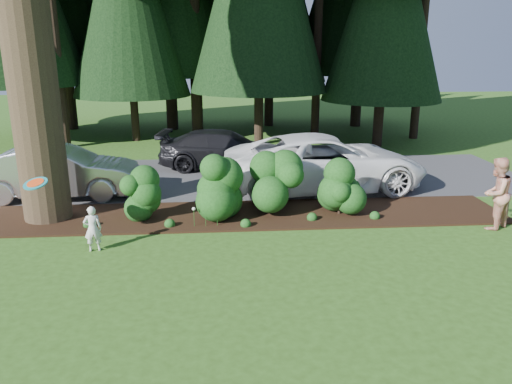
{
  "coord_description": "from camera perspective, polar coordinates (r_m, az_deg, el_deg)",
  "views": [
    {
      "loc": [
        0.07,
        -9.89,
        4.58
      ],
      "look_at": [
        0.92,
        1.17,
        1.3
      ],
      "focal_mm": 35.0,
      "sensor_mm": 36.0,
      "label": 1
    }
  ],
  "objects": [
    {
      "name": "ground",
      "position": [
        10.9,
        -4.4,
        -8.43
      ],
      "size": [
        80.0,
        80.0,
        0.0
      ],
      "primitive_type": "plane",
      "color": "#2C4E16",
      "rests_on": "ground"
    },
    {
      "name": "mulch_bed",
      "position": [
        13.91,
        -4.44,
        -2.7
      ],
      "size": [
        16.0,
        2.5,
        0.05
      ],
      "primitive_type": "cube",
      "color": "black",
      "rests_on": "ground"
    },
    {
      "name": "driveway",
      "position": [
        17.98,
        -4.46,
        1.71
      ],
      "size": [
        22.0,
        6.0,
        0.03
      ],
      "primitive_type": "cube",
      "color": "#38383A",
      "rests_on": "ground"
    },
    {
      "name": "shrub_row",
      "position": [
        13.58,
        -1.26,
        0.34
      ],
      "size": [
        6.53,
        1.6,
        1.61
      ],
      "color": "#174013",
      "rests_on": "ground"
    },
    {
      "name": "lily_cluster",
      "position": [
        12.96,
        -5.8,
        -1.99
      ],
      "size": [
        0.69,
        0.09,
        0.57
      ],
      "color": "#174013",
      "rests_on": "ground"
    },
    {
      "name": "car_silver_wagon",
      "position": [
        16.48,
        -21.62,
        2.16
      ],
      "size": [
        4.93,
        1.84,
        1.61
      ],
      "primitive_type": "imported",
      "rotation": [
        0.0,
        0.0,
        1.6
      ],
      "color": "silver",
      "rests_on": "driveway"
    },
    {
      "name": "car_white_suv",
      "position": [
        16.34,
        7.93,
        3.4
      ],
      "size": [
        6.74,
        3.62,
        1.8
      ],
      "primitive_type": "imported",
      "rotation": [
        0.0,
        0.0,
        1.67
      ],
      "color": "white",
      "rests_on": "driveway"
    },
    {
      "name": "car_dark_suv",
      "position": [
        19.06,
        -3.57,
        4.85
      ],
      "size": [
        5.19,
        2.61,
        1.45
      ],
      "primitive_type": "imported",
      "rotation": [
        0.0,
        0.0,
        1.45
      ],
      "color": "black",
      "rests_on": "driveway"
    },
    {
      "name": "child",
      "position": [
        12.03,
        -18.16,
        -4.01
      ],
      "size": [
        0.44,
        0.33,
        1.08
      ],
      "primitive_type": "imported",
      "rotation": [
        0.0,
        0.0,
        3.34
      ],
      "color": "silver",
      "rests_on": "ground"
    },
    {
      "name": "adult",
      "position": [
        14.13,
        25.73,
        -0.15
      ],
      "size": [
        1.15,
        1.09,
        1.88
      ],
      "primitive_type": "imported",
      "rotation": [
        0.0,
        0.0,
        3.71
      ],
      "color": "#D0431B",
      "rests_on": "ground"
    },
    {
      "name": "frisbee",
      "position": [
        12.21,
        -23.9,
        0.92
      ],
      "size": [
        0.55,
        0.52,
        0.24
      ],
      "color": "teal",
      "rests_on": "ground"
    }
  ]
}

